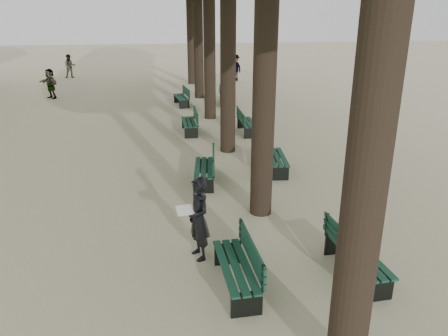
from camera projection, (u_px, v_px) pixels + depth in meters
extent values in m
plane|color=beige|center=(216.00, 292.00, 7.65)|extent=(120.00, 120.00, 0.00)
cylinder|color=#33261C|center=(376.00, 98.00, 4.73)|extent=(0.52, 0.52, 7.50)
cylinder|color=#33261C|center=(265.00, 54.00, 9.38)|extent=(0.52, 0.52, 7.50)
cylinder|color=#33261C|center=(228.00, 40.00, 14.02)|extent=(0.52, 0.52, 7.50)
cylinder|color=#33261C|center=(209.00, 32.00, 18.67)|extent=(0.52, 0.52, 7.50)
cylinder|color=#33261C|center=(198.00, 28.00, 23.31)|extent=(0.52, 0.52, 7.50)
cylinder|color=#33261C|center=(191.00, 25.00, 27.96)|extent=(0.52, 0.52, 7.50)
cube|color=black|center=(235.00, 277.00, 7.69)|extent=(0.58, 1.82, 0.45)
cube|color=#0D3126|center=(235.00, 266.00, 7.61)|extent=(0.60, 1.82, 0.04)
cube|color=#0D3126|center=(251.00, 251.00, 7.57)|extent=(0.10, 1.80, 0.40)
cube|color=black|center=(204.00, 175.00, 12.43)|extent=(0.74, 1.85, 0.45)
cube|color=#0D3126|center=(204.00, 168.00, 12.35)|extent=(0.76, 1.85, 0.04)
cube|color=#0D3126|center=(214.00, 158.00, 12.26)|extent=(0.27, 1.79, 0.40)
cube|color=black|center=(189.00, 128.00, 17.44)|extent=(0.52, 1.80, 0.45)
cube|color=#0D3126|center=(189.00, 122.00, 17.36)|extent=(0.54, 1.80, 0.04)
cube|color=#0D3126|center=(196.00, 115.00, 17.31)|extent=(0.04, 1.80, 0.40)
cube|color=black|center=(181.00, 101.00, 22.46)|extent=(0.73, 1.85, 0.45)
cube|color=#0D3126|center=(181.00, 97.00, 22.39)|extent=(0.75, 1.85, 0.04)
cube|color=#0D3126|center=(186.00, 91.00, 22.36)|extent=(0.26, 1.79, 0.40)
cube|color=black|center=(357.00, 264.00, 8.06)|extent=(0.63, 1.83, 0.45)
cube|color=#0D3126|center=(358.00, 254.00, 7.98)|extent=(0.65, 1.83, 0.04)
cube|color=#0D3126|center=(346.00, 242.00, 7.84)|extent=(0.15, 1.80, 0.40)
cube|color=black|center=(277.00, 164.00, 13.32)|extent=(0.73, 1.85, 0.45)
cube|color=#0D3126|center=(277.00, 157.00, 13.24)|extent=(0.75, 1.85, 0.04)
cube|color=#0D3126|center=(268.00, 149.00, 13.14)|extent=(0.25, 1.79, 0.40)
cube|color=black|center=(247.00, 128.00, 17.42)|extent=(0.56, 1.81, 0.45)
cube|color=#0D3126|center=(248.00, 122.00, 17.34)|extent=(0.58, 1.81, 0.04)
cube|color=#0D3126|center=(241.00, 116.00, 17.22)|extent=(0.08, 1.80, 0.40)
cube|color=black|center=(226.00, 100.00, 22.66)|extent=(0.73, 1.85, 0.45)
cube|color=#0D3126|center=(226.00, 96.00, 22.58)|extent=(0.75, 1.85, 0.04)
cube|color=#0D3126|center=(220.00, 91.00, 22.48)|extent=(0.25, 1.79, 0.40)
imported|color=black|center=(199.00, 219.00, 8.45)|extent=(0.53, 0.75, 1.70)
cube|color=white|center=(185.00, 210.00, 8.34)|extent=(0.37, 0.29, 0.12)
imported|color=#262628|center=(261.00, 65.00, 32.31)|extent=(0.79, 1.02, 1.68)
imported|color=#262628|center=(50.00, 84.00, 24.11)|extent=(1.29, 1.31, 1.63)
imported|color=#262628|center=(70.00, 66.00, 31.42)|extent=(0.86, 0.49, 1.66)
imported|color=#262628|center=(235.00, 68.00, 30.08)|extent=(0.87, 1.20, 1.81)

